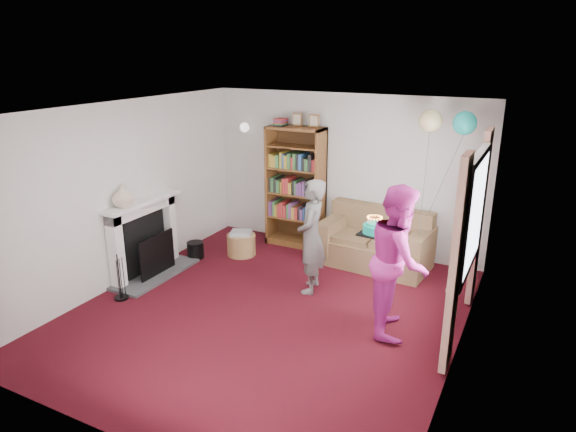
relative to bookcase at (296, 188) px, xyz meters
The scene contains 16 objects.
ground 2.61m from the bookcase, 72.01° to the right, with size 5.00×5.00×0.00m, color #32070D.
wall_back 0.83m from the bookcase, 15.52° to the left, with size 4.50×0.02×2.50m, color silver.
wall_left 2.77m from the bookcase, 123.30° to the right, with size 0.02×5.00×2.50m, color silver.
wall_right 3.80m from the bookcase, 37.43° to the right, with size 0.02×5.00×2.50m, color silver.
ceiling 2.87m from the bookcase, 72.01° to the right, with size 4.50×5.00×0.01m, color white.
fireplace 2.54m from the bookcase, 122.41° to the right, with size 0.55×1.80×1.12m.
window_bay 3.42m from the bookcase, 29.96° to the right, with size 0.14×2.02×2.20m.
wall_sconce 1.36m from the bookcase, behind, with size 0.16×0.23×0.16m.
bookcase is the anchor object (origin of this frame).
sofa 1.62m from the bookcase, ahead, with size 1.61×0.85×0.85m.
wicker_basket 1.29m from the bookcase, 122.34° to the right, with size 0.45×0.45×0.40m.
person_striped 1.79m from the bookcase, 57.41° to the right, with size 0.56×0.37×1.55m, color black.
person_magenta 3.01m from the bookcase, 41.33° to the right, with size 0.85×0.66×1.75m, color #BA2589.
birthday_cake 2.51m from the bookcase, 42.02° to the right, with size 0.33×0.33×0.22m.
balloons 2.69m from the bookcase, ahead, with size 0.75×0.37×1.73m.
mantel_vase 2.83m from the bookcase, 119.23° to the right, with size 0.29×0.29×0.31m, color beige.
Camera 1 is at (2.82, -5.01, 3.15)m, focal length 32.00 mm.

